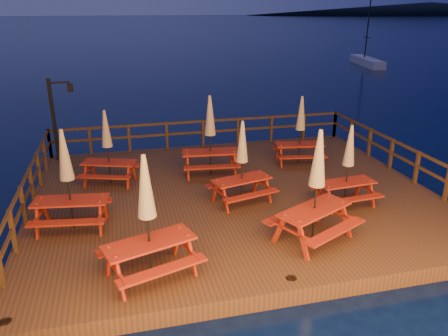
% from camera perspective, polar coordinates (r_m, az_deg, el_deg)
% --- Properties ---
extents(ground, '(500.00, 500.00, 0.00)m').
position_cam_1_polar(ground, '(13.62, 1.34, -4.80)').
color(ground, black).
rests_on(ground, ground).
extents(deck, '(12.00, 10.00, 0.40)m').
position_cam_1_polar(deck, '(13.53, 1.34, -4.03)').
color(deck, '#3F2C14').
rests_on(deck, ground).
extents(deck_piles, '(11.44, 9.44, 1.40)m').
position_cam_1_polar(deck_piles, '(13.75, 1.33, -5.93)').
color(deck_piles, '#3B2712').
rests_on(deck_piles, ground).
extents(railing, '(11.80, 9.75, 1.10)m').
position_cam_1_polar(railing, '(14.78, -0.44, 2.16)').
color(railing, '#3B2712').
rests_on(railing, deck).
extents(lamp_post, '(0.85, 0.18, 3.00)m').
position_cam_1_polar(lamp_post, '(16.94, -20.95, 6.82)').
color(lamp_post, black).
rests_on(lamp_post, deck).
extents(headland_right, '(230.40, 86.40, 7.00)m').
position_cam_1_polar(headland_right, '(306.51, 25.31, 18.34)').
color(headland_right, black).
rests_on(headland_right, ground).
extents(sailboat, '(2.77, 7.40, 10.84)m').
position_cam_1_polar(sailboat, '(47.94, 18.15, 13.07)').
color(sailboat, silver).
rests_on(sailboat, ground).
extents(picnic_table_0, '(1.93, 1.68, 2.46)m').
position_cam_1_polar(picnic_table_0, '(15.79, 9.94, 5.02)').
color(picnic_table_0, maroon).
rests_on(picnic_table_0, deck).
extents(picnic_table_1, '(2.30, 2.09, 2.73)m').
position_cam_1_polar(picnic_table_1, '(9.04, -9.98, -6.14)').
color(picnic_table_1, maroon).
rests_on(picnic_table_1, deck).
extents(picnic_table_2, '(2.04, 1.75, 2.70)m').
position_cam_1_polar(picnic_table_2, '(14.51, -1.82, 4.43)').
color(picnic_table_2, maroon).
rests_on(picnic_table_2, deck).
extents(picnic_table_3, '(1.76, 1.49, 2.37)m').
position_cam_1_polar(picnic_table_3, '(12.71, 15.89, 0.44)').
color(picnic_table_3, maroon).
rests_on(picnic_table_3, deck).
extents(picnic_table_4, '(2.47, 2.31, 2.80)m').
position_cam_1_polar(picnic_table_4, '(10.51, 12.00, -2.15)').
color(picnic_table_4, maroon).
rests_on(picnic_table_4, deck).
extents(picnic_table_5, '(2.04, 1.85, 2.40)m').
position_cam_1_polar(picnic_table_5, '(14.26, -14.99, 2.79)').
color(picnic_table_5, maroon).
rests_on(picnic_table_5, deck).
extents(picnic_table_6, '(2.00, 1.78, 2.44)m').
position_cam_1_polar(picnic_table_6, '(12.40, 2.36, 0.92)').
color(picnic_table_6, maroon).
rests_on(picnic_table_6, deck).
extents(picnic_table_7, '(2.05, 1.78, 2.65)m').
position_cam_1_polar(picnic_table_7, '(11.54, -19.78, -1.30)').
color(picnic_table_7, maroon).
rests_on(picnic_table_7, deck).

